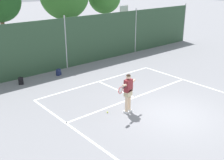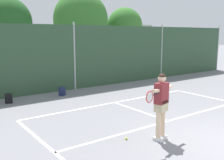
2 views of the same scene
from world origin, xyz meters
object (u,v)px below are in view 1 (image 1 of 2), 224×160
Objects in this scene: basketball_hoop at (123,20)px; tennis_ball at (107,112)px; tennis_player at (128,90)px; backpack_black at (21,81)px; backpack_navy at (59,72)px.

tennis_ball is (-9.11, -8.86, -2.28)m from basketball_hoop.
basketball_hoop is 12.91m from tennis_ball.
tennis_player is 4.01× the size of backpack_black.
tennis_player reaches higher than tennis_ball.
backpack_navy is (0.94, 5.96, 0.16)m from tennis_ball.
basketball_hoop is at bearing 19.56° from backpack_navy.
tennis_player is (-8.37, -9.42, -1.20)m from basketball_hoop.
basketball_hoop is 8.93m from backpack_navy.
backpack_black is (-1.51, 5.99, 0.16)m from tennis_ball.
tennis_player is 6.99m from backpack_black.
backpack_black is 2.45m from backpack_navy.
basketball_hoop reaches higher than backpack_navy.
basketball_hoop is 7.67× the size of backpack_navy.
backpack_black is (-10.63, -2.87, -2.12)m from basketball_hoop.
tennis_ball is at bearing -75.83° from backpack_black.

